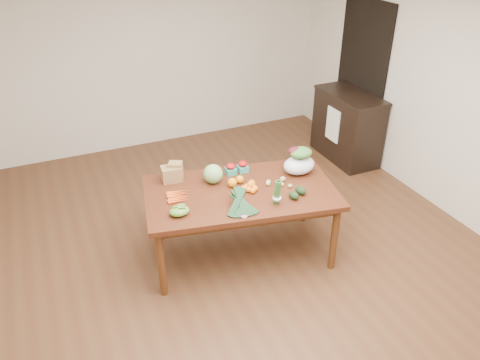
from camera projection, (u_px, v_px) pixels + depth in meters
name	position (u px, v px, depth m)	size (l,w,h in m)	color
floor	(242.00, 256.00, 4.76)	(6.00, 6.00, 0.00)	#50311B
room_walls	(242.00, 135.00, 4.08)	(5.02, 6.02, 2.70)	beige
dining_table	(241.00, 223.00, 4.62)	(1.80, 1.00, 0.75)	#512512
doorway_dark	(360.00, 79.00, 6.36)	(0.02, 1.00, 2.10)	black
cabinet	(347.00, 126.00, 6.42)	(0.52, 1.02, 0.94)	black
dish_towel	(333.00, 125.00, 6.27)	(0.02, 0.28, 0.45)	white
paper_bag	(172.00, 172.00, 4.55)	(0.26, 0.22, 0.18)	#8E5F3F
cabbage	(213.00, 174.00, 4.52)	(0.19, 0.19, 0.19)	#87B166
strawberry_basket_a	(231.00, 170.00, 4.69)	(0.10, 0.10, 0.09)	red
strawberry_basket_b	(243.00, 167.00, 4.73)	(0.10, 0.10, 0.09)	#AE0D0B
orange_a	(232.00, 183.00, 4.47)	(0.09, 0.09, 0.09)	orange
orange_b	(240.00, 179.00, 4.53)	(0.08, 0.08, 0.08)	orange
orange_c	(252.00, 183.00, 4.48)	(0.07, 0.07, 0.07)	#DE510D
mandarin_cluster	(250.00, 186.00, 4.41)	(0.18, 0.18, 0.09)	orange
carrots	(179.00, 196.00, 4.32)	(0.22, 0.22, 0.03)	#FB5315
snap_pea_bag	(179.00, 211.00, 4.06)	(0.18, 0.13, 0.08)	#609231
kale_bunch	(242.00, 204.00, 4.08)	(0.32, 0.40, 0.16)	#15311A
asparagus_bundle	(277.00, 192.00, 4.17)	(0.08, 0.08, 0.25)	#3D7435
potato_a	(268.00, 184.00, 4.50)	(0.05, 0.04, 0.04)	#D8AF7D
potato_b	(282.00, 184.00, 4.49)	(0.05, 0.04, 0.04)	#D6C77B
potato_c	(283.00, 179.00, 4.57)	(0.06, 0.05, 0.05)	tan
potato_d	(268.00, 182.00, 4.53)	(0.05, 0.04, 0.04)	tan
potato_e	(290.00, 186.00, 4.47)	(0.05, 0.04, 0.04)	tan
avocado_a	(294.00, 195.00, 4.29)	(0.07, 0.11, 0.07)	black
avocado_b	(300.00, 190.00, 4.36)	(0.08, 0.12, 0.08)	black
salad_bag	(299.00, 162.00, 4.66)	(0.33, 0.25, 0.25)	silver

